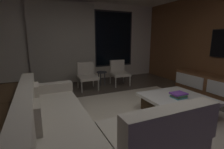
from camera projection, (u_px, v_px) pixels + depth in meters
floor at (134, 127)px, 2.82m from camera, size 9.20×9.20×0.00m
back_wall_with_window at (78, 42)px, 5.73m from camera, size 6.60×0.30×2.70m
area_rug at (154, 125)px, 2.88m from camera, size 3.20×3.80×0.01m
sectional_couch at (77, 129)px, 2.23m from camera, size 1.98×2.50×0.82m
coffee_table at (177, 105)px, 3.26m from camera, size 1.16×1.16×0.36m
book_stack_on_coffee_table at (179, 95)px, 3.19m from camera, size 0.28×0.22×0.10m
accent_chair_near_window at (119, 71)px, 5.38m from camera, size 0.58×0.60×0.78m
accent_chair_by_curtain at (87, 74)px, 4.90m from camera, size 0.55×0.57×0.78m
side_stool at (102, 74)px, 5.19m from camera, size 0.32×0.32×0.46m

